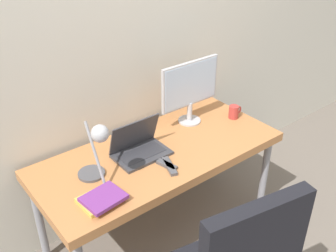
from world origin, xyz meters
TOP-DOWN VIEW (x-y plane):
  - wall_back at (0.00, 0.76)m, footprint 8.00×0.05m
  - desk at (0.00, 0.35)m, footprint 1.58×0.70m
  - laptop at (-0.12, 0.39)m, footprint 0.33×0.22m
  - monitor at (0.39, 0.52)m, footprint 0.47×0.16m
  - desk_lamp at (-0.45, 0.29)m, footprint 0.16×0.28m
  - book_stack at (-0.53, 0.15)m, footprint 0.23×0.21m
  - tv_remote at (-0.06, 0.19)m, footprint 0.07×0.14m
  - media_remote at (-0.06, 0.17)m, footprint 0.10×0.18m
  - mug at (0.68, 0.36)m, footprint 0.11×0.07m

SIDE VIEW (x-z plane):
  - desk at x=0.00m, z-range 0.29..1.01m
  - tv_remote at x=-0.06m, z-range 0.71..0.73m
  - media_remote at x=-0.06m, z-range 0.71..0.73m
  - book_stack at x=-0.53m, z-range 0.71..0.76m
  - mug at x=0.68m, z-range 0.71..0.81m
  - laptop at x=-0.12m, z-range 0.65..0.87m
  - desk_lamp at x=-0.45m, z-range 0.75..1.15m
  - monitor at x=0.39m, z-range 0.75..1.20m
  - wall_back at x=0.00m, z-range 0.00..2.60m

